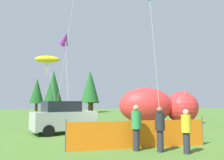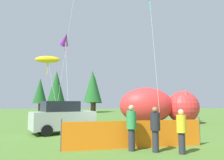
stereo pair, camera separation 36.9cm
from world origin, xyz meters
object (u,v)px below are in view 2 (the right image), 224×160
object	(u,v)px
spectator_in_white_shirt	(132,126)
inflatable_cat	(157,107)
parked_car	(62,117)
spectator_in_black_shirt	(155,127)
kite_yellow_hero	(48,60)
folding_chair	(190,129)
kite_purple_delta	(65,39)
spectator_in_red_shirt	(181,129)

from	to	relation	value
spectator_in_white_shirt	inflatable_cat	bearing A→B (deg)	65.97
parked_car	spectator_in_black_shirt	distance (m)	7.20
inflatable_cat	kite_yellow_hero	distance (m)	10.73
folding_chair	kite_purple_delta	distance (m)	12.31
spectator_in_black_shirt	kite_yellow_hero	bearing A→B (deg)	119.78
spectator_in_red_shirt	spectator_in_black_shirt	bearing A→B (deg)	154.45
spectator_in_white_shirt	kite_yellow_hero	bearing A→B (deg)	116.76
spectator_in_black_shirt	kite_purple_delta	xyz separation A→B (m)	(-4.43, 10.04, 6.36)
kite_yellow_hero	kite_purple_delta	world-z (taller)	kite_purple_delta
folding_chair	kite_yellow_hero	world-z (taller)	kite_yellow_hero
folding_chair	inflatable_cat	world-z (taller)	inflatable_cat
folding_chair	spectator_in_black_shirt	world-z (taller)	spectator_in_black_shirt
spectator_in_black_shirt	parked_car	bearing A→B (deg)	125.21
spectator_in_black_shirt	kite_yellow_hero	distance (m)	12.68
folding_chair	kite_purple_delta	bearing A→B (deg)	79.18
parked_car	spectator_in_red_shirt	xyz separation A→B (m)	(5.04, -6.31, -0.09)
folding_chair	spectator_in_black_shirt	xyz separation A→B (m)	(-2.98, -2.98, 0.47)
inflatable_cat	spectator_in_white_shirt	distance (m)	12.05
folding_chair	spectator_in_red_shirt	bearing A→B (deg)	-178.80
spectator_in_red_shirt	kite_purple_delta	xyz separation A→B (m)	(-5.32, 10.47, 6.40)
spectator_in_black_shirt	spectator_in_white_shirt	distance (m)	0.95
spectator_in_red_shirt	kite_yellow_hero	distance (m)	13.47
parked_car	spectator_in_black_shirt	bearing A→B (deg)	-78.28
spectator_in_black_shirt	spectator_in_red_shirt	size ratio (longest dim) A/B	1.05
spectator_in_red_shirt	kite_yellow_hero	world-z (taller)	kite_yellow_hero
kite_purple_delta	folding_chair	bearing A→B (deg)	-43.64
spectator_in_white_shirt	folding_chair	bearing A→B (deg)	34.14
inflatable_cat	spectator_in_black_shirt	xyz separation A→B (m)	(-4.02, -11.35, -0.58)
inflatable_cat	kite_purple_delta	size ratio (longest dim) A/B	0.95
spectator_in_black_shirt	spectator_in_red_shirt	distance (m)	0.99
folding_chair	inflatable_cat	distance (m)	8.50
parked_car	folding_chair	xyz separation A→B (m)	(7.14, -2.91, -0.50)
spectator_in_black_shirt	spectator_in_red_shirt	xyz separation A→B (m)	(0.89, -0.43, -0.05)
parked_car	spectator_in_red_shirt	size ratio (longest dim) A/B	2.55
kite_purple_delta	inflatable_cat	bearing A→B (deg)	8.78
folding_chair	inflatable_cat	xyz separation A→B (m)	(1.04, 8.38, 1.05)
inflatable_cat	spectator_in_black_shirt	bearing A→B (deg)	-105.06
inflatable_cat	spectator_in_white_shirt	size ratio (longest dim) A/B	4.13
inflatable_cat	spectator_in_red_shirt	bearing A→B (deg)	-100.44
spectator_in_black_shirt	kite_purple_delta	bearing A→B (deg)	113.80
parked_car	folding_chair	bearing A→B (deg)	-45.67
inflatable_cat	kite_purple_delta	xyz separation A→B (m)	(-8.45, -1.31, 5.77)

